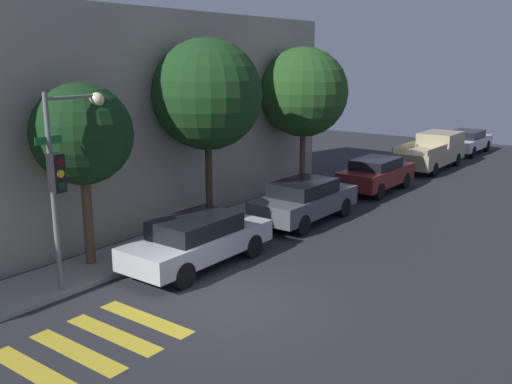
# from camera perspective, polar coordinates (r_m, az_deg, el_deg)

# --- Properties ---
(ground_plane) EXTENTS (60.00, 60.00, 0.00)m
(ground_plane) POSITION_cam_1_polar(r_m,az_deg,el_deg) (13.72, -3.37, -10.97)
(ground_plane) COLOR #28282D
(sidewalk) EXTENTS (26.00, 1.91, 0.14)m
(sidewalk) POSITION_cam_1_polar(r_m,az_deg,el_deg) (16.50, -14.55, -6.84)
(sidewalk) COLOR gray
(sidewalk) RESTS_ON ground
(building_row) EXTENTS (26.00, 6.00, 7.16)m
(building_row) POSITION_cam_1_polar(r_m,az_deg,el_deg) (19.27, -23.36, 6.13)
(building_row) COLOR #A89E8E
(building_row) RESTS_ON ground
(crosswalk) EXTENTS (4.06, 2.60, 0.00)m
(crosswalk) POSITION_cam_1_polar(r_m,az_deg,el_deg) (12.15, -17.51, -14.99)
(crosswalk) COLOR gold
(crosswalk) RESTS_ON ground
(traffic_light_pole) EXTENTS (1.95, 0.56, 4.88)m
(traffic_light_pole) POSITION_cam_1_polar(r_m,az_deg,el_deg) (14.12, -18.52, 3.02)
(traffic_light_pole) COLOR slate
(traffic_light_pole) RESTS_ON ground
(sedan_near_corner) EXTENTS (4.58, 1.76, 1.43)m
(sedan_near_corner) POSITION_cam_1_polar(r_m,az_deg,el_deg) (15.77, -5.82, -4.75)
(sedan_near_corner) COLOR #B7BABF
(sedan_near_corner) RESTS_ON ground
(sedan_middle) EXTENTS (4.52, 1.81, 1.48)m
(sedan_middle) POSITION_cam_1_polar(r_m,az_deg,el_deg) (19.96, 4.87, -0.77)
(sedan_middle) COLOR #4C5156
(sedan_middle) RESTS_ON ground
(sedan_far_end) EXTENTS (4.25, 1.74, 1.44)m
(sedan_far_end) POSITION_cam_1_polar(r_m,az_deg,el_deg) (24.92, 11.94, 1.81)
(sedan_far_end) COLOR maroon
(sedan_far_end) RESTS_ON ground
(pickup_truck) EXTENTS (5.44, 1.98, 1.75)m
(pickup_truck) POSITION_cam_1_polar(r_m,az_deg,el_deg) (30.95, 17.20, 3.93)
(pickup_truck) COLOR tan
(pickup_truck) RESTS_ON ground
(sedan_tail_of_row) EXTENTS (4.59, 1.82, 1.38)m
(sedan_tail_of_row) POSITION_cam_1_polar(r_m,az_deg,el_deg) (36.38, 20.31, 4.81)
(sedan_tail_of_row) COLOR silver
(sedan_tail_of_row) RESTS_ON ground
(tree_near_corner) EXTENTS (2.67, 2.67, 5.03)m
(tree_near_corner) POSITION_cam_1_polar(r_m,az_deg,el_deg) (15.58, -17.00, 5.49)
(tree_near_corner) COLOR brown
(tree_near_corner) RESTS_ON ground
(tree_midblock) EXTENTS (3.62, 3.62, 6.27)m
(tree_midblock) POSITION_cam_1_polar(r_m,az_deg,el_deg) (18.81, -4.90, 9.67)
(tree_midblock) COLOR #42301E
(tree_midblock) RESTS_ON ground
(tree_far_end) EXTENTS (3.61, 3.61, 6.06)m
(tree_far_end) POSITION_cam_1_polar(r_m,az_deg,el_deg) (23.50, 4.77, 9.90)
(tree_far_end) COLOR brown
(tree_far_end) RESTS_ON ground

